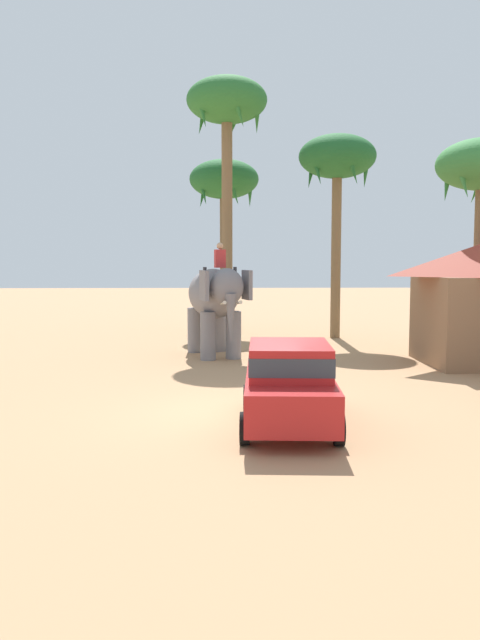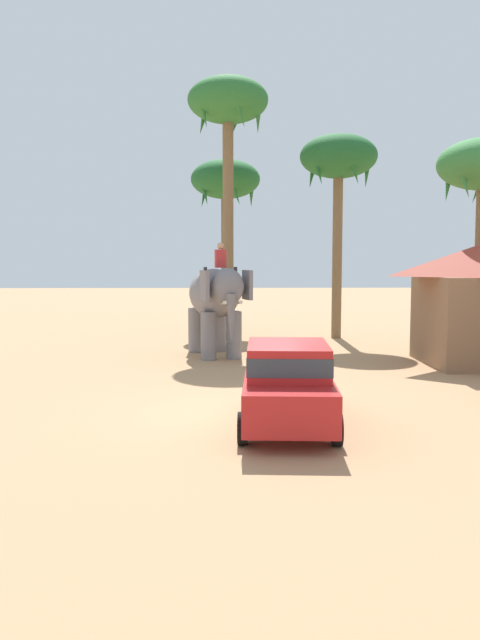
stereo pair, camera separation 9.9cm
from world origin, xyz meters
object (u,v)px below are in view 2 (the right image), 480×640
object	(u,v)px
palm_tree_near_hut	(228,111)
palm_tree_left_of_road	(338,163)
elephant_with_mahout	(216,299)
palm_tree_behind_elephant	(225,184)
car_sedan_foreground	(288,382)

from	to	relation	value
palm_tree_near_hut	palm_tree_left_of_road	world-z (taller)	palm_tree_near_hut
palm_tree_near_hut	elephant_with_mahout	bearing A→B (deg)	-96.03
elephant_with_mahout	palm_tree_near_hut	size ratio (longest dim) A/B	0.38
palm_tree_behind_elephant	car_sedan_foreground	bearing A→B (deg)	-86.21
car_sedan_foreground	palm_tree_left_of_road	size ratio (longest dim) A/B	0.50
car_sedan_foreground	elephant_with_mahout	xyz separation A→B (m)	(-1.54, 9.54, 1.06)
palm_tree_left_of_road	palm_tree_behind_elephant	bearing A→B (deg)	145.10
elephant_with_mahout	palm_tree_behind_elephant	distance (m)	9.66
car_sedan_foreground	elephant_with_mahout	distance (m)	9.72
palm_tree_near_hut	palm_tree_left_of_road	distance (m)	5.02
car_sedan_foreground	palm_tree_behind_elephant	world-z (taller)	palm_tree_behind_elephant
palm_tree_near_hut	palm_tree_left_of_road	xyz separation A→B (m)	(4.58, 0.88, -1.86)
car_sedan_foreground	palm_tree_behind_elephant	distance (m)	18.89
palm_tree_near_hut	car_sedan_foreground	bearing A→B (deg)	-85.47
palm_tree_near_hut	palm_tree_left_of_road	bearing A→B (deg)	10.86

